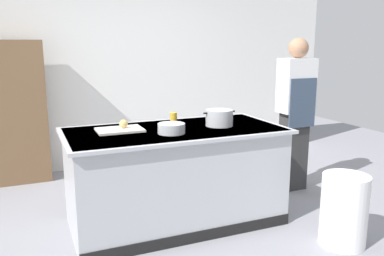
% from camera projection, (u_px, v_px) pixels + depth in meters
% --- Properties ---
extents(ground_plane, '(10.00, 10.00, 0.00)m').
position_uv_depth(ground_plane, '(176.00, 221.00, 3.81)').
color(ground_plane, gray).
extents(back_wall, '(6.40, 0.12, 3.00)m').
position_uv_depth(back_wall, '(120.00, 55.00, 5.39)').
color(back_wall, white).
rests_on(back_wall, ground_plane).
extents(counter_island, '(1.98, 0.98, 0.90)m').
position_uv_depth(counter_island, '(176.00, 175.00, 3.71)').
color(counter_island, '#B7BABF').
rests_on(counter_island, ground_plane).
extents(cutting_board, '(0.40, 0.28, 0.02)m').
position_uv_depth(cutting_board, '(120.00, 130.00, 3.54)').
color(cutting_board, silver).
rests_on(cutting_board, counter_island).
extents(onion, '(0.08, 0.08, 0.08)m').
position_uv_depth(onion, '(124.00, 124.00, 3.56)').
color(onion, tan).
rests_on(onion, cutting_board).
extents(stock_pot, '(0.32, 0.26, 0.15)m').
position_uv_depth(stock_pot, '(219.00, 118.00, 3.75)').
color(stock_pot, '#B7BABF').
rests_on(stock_pot, counter_island).
extents(mixing_bowl, '(0.24, 0.24, 0.09)m').
position_uv_depth(mixing_bowl, '(171.00, 128.00, 3.44)').
color(mixing_bowl, '#B7BABF').
rests_on(mixing_bowl, counter_island).
extents(juice_cup, '(0.07, 0.07, 0.10)m').
position_uv_depth(juice_cup, '(174.00, 118.00, 3.90)').
color(juice_cup, yellow).
rests_on(juice_cup, counter_island).
extents(trash_bin, '(0.38, 0.38, 0.61)m').
position_uv_depth(trash_bin, '(344.00, 210.00, 3.32)').
color(trash_bin, white).
rests_on(trash_bin, ground_plane).
extents(person_chef, '(0.38, 0.25, 1.72)m').
position_uv_depth(person_chef, '(295.00, 111.00, 4.50)').
color(person_chef, '#323232').
rests_on(person_chef, ground_plane).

